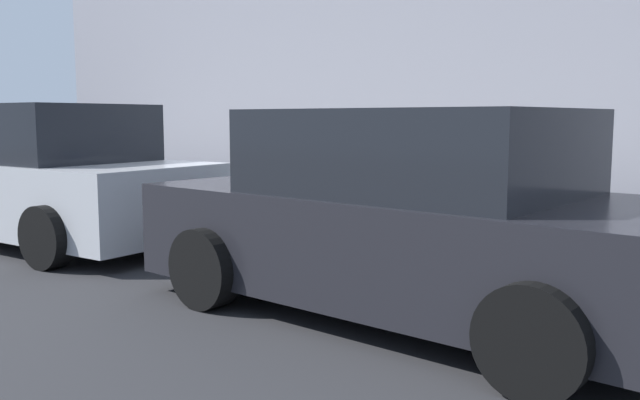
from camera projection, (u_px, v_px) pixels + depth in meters
name	position (u px, v px, depth m)	size (l,w,h in m)	color
ground_plane	(195.00, 231.00, 9.04)	(40.00, 40.00, 0.00)	#28282B
sidewalk_curb	(311.00, 206.00, 11.00)	(18.00, 5.00, 0.14)	#9E9B93
suitcase_red_0	(489.00, 214.00, 7.11)	(0.38, 0.26, 1.02)	red
suitcase_navy_1	(448.00, 209.00, 7.32)	(0.42, 0.21, 0.96)	navy
suitcase_maroon_2	(414.00, 214.00, 7.63)	(0.36, 0.22, 0.60)	maroon
suitcase_black_3	(377.00, 206.00, 7.84)	(0.45, 0.28, 0.99)	black
suitcase_teal_4	(347.00, 209.00, 8.21)	(0.46, 0.27, 0.71)	#0F606B
suitcase_olive_5	(310.00, 197.00, 8.43)	(0.47, 0.23, 0.80)	#59601E
suitcase_silver_6	(281.00, 199.00, 8.71)	(0.38, 0.28, 0.87)	#9EA0A8
fire_hydrant	(241.00, 186.00, 9.14)	(0.39, 0.21, 0.83)	#99999E
bollard_post	(208.00, 192.00, 9.33)	(0.13, 0.13, 0.66)	brown
parked_car_charcoal_0	(417.00, 219.00, 5.13)	(4.42, 2.31, 1.55)	black
parked_car_silver_1	(48.00, 178.00, 8.15)	(4.33, 2.24, 1.65)	#B2B5BA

